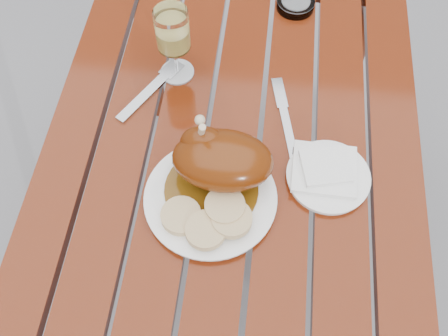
# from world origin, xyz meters

# --- Properties ---
(ground) EXTENTS (60.00, 60.00, 0.00)m
(ground) POSITION_xyz_m (0.00, 0.00, 0.00)
(ground) COLOR slate
(ground) RESTS_ON ground
(table) EXTENTS (0.80, 1.20, 0.75)m
(table) POSITION_xyz_m (0.00, 0.00, 0.38)
(table) COLOR maroon
(table) RESTS_ON ground
(dinner_plate) EXTENTS (0.29, 0.29, 0.02)m
(dinner_plate) POSITION_xyz_m (-0.03, -0.20, 0.76)
(dinner_plate) COLOR white
(dinner_plate) RESTS_ON table
(roast_duck) EXTENTS (0.21, 0.20, 0.14)m
(roast_duck) POSITION_xyz_m (-0.02, -0.14, 0.82)
(roast_duck) COLOR #59360A
(roast_duck) RESTS_ON dinner_plate
(bread_dumplings) EXTENTS (0.17, 0.13, 0.03)m
(bread_dumplings) POSITION_xyz_m (-0.02, -0.25, 0.78)
(bread_dumplings) COLOR #CEB47D
(bread_dumplings) RESTS_ON dinner_plate
(wine_glass) EXTENTS (0.09, 0.09, 0.18)m
(wine_glass) POSITION_xyz_m (-0.15, 0.12, 0.84)
(wine_glass) COLOR #EAD66A
(wine_glass) RESTS_ON table
(side_plate) EXTENTS (0.19, 0.19, 0.01)m
(side_plate) POSITION_xyz_m (0.20, -0.12, 0.76)
(side_plate) COLOR white
(side_plate) RESTS_ON table
(napkin) EXTENTS (0.13, 0.12, 0.01)m
(napkin) POSITION_xyz_m (0.19, -0.11, 0.77)
(napkin) COLOR white
(napkin) RESTS_ON side_plate
(ashtray) EXTENTS (0.12, 0.12, 0.02)m
(ashtray) POSITION_xyz_m (0.12, 0.37, 0.76)
(ashtray) COLOR #B2B7BC
(ashtray) RESTS_ON table
(fork) EXTENTS (0.11, 0.18, 0.01)m
(fork) POSITION_xyz_m (-0.20, 0.05, 0.75)
(fork) COLOR gray
(fork) RESTS_ON table
(knife) EXTENTS (0.06, 0.19, 0.01)m
(knife) POSITION_xyz_m (0.11, 0.00, 0.75)
(knife) COLOR gray
(knife) RESTS_ON table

